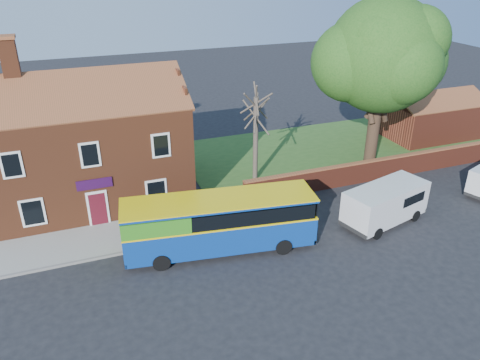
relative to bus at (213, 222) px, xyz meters
name	(u,v)px	position (x,y,z in m)	size (l,w,h in m)	color
ground	(256,272)	(1.39, -2.67, -1.77)	(120.00, 120.00, 0.00)	black
pavement	(104,239)	(-5.61, 3.08, -1.71)	(18.00, 3.50, 0.12)	gray
kerb	(107,256)	(-5.61, 1.33, -1.70)	(18.00, 0.15, 0.14)	slate
grass_strip	(341,148)	(14.39, 10.33, -1.75)	(26.00, 12.00, 0.04)	#426B28
shop_building	(87,149)	(-5.63, 8.83, 1.64)	(12.30, 8.13, 10.50)	brown
boundary_wall	(386,168)	(14.39, 4.33, -0.96)	(22.00, 0.38, 1.60)	maroon
outbuilding	(431,118)	(23.39, 10.33, -0.16)	(8.20, 5.06, 4.17)	maroon
bus	(213,222)	(0.00, 0.00, 0.00)	(10.51, 3.99, 3.12)	navy
van_near	(385,203)	(10.47, -0.81, -0.44)	(5.78, 3.46, 2.38)	silver
large_tree	(382,58)	(14.71, 6.88, 6.30)	(10.11, 8.00, 12.33)	black
bare_tree	(256,135)	(5.46, 7.41, 1.64)	(2.50, 2.97, 6.66)	#4C4238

